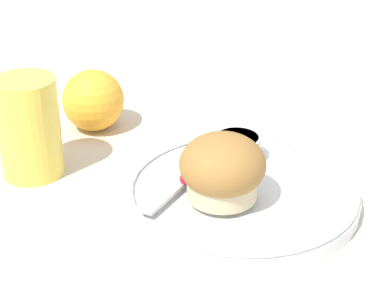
% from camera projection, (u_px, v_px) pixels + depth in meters
% --- Properties ---
extents(ground_plane, '(3.00, 3.00, 0.00)m').
position_uv_depth(ground_plane, '(224.00, 189.00, 0.68)').
color(ground_plane, beige).
extents(plate, '(0.24, 0.24, 0.02)m').
position_uv_depth(plate, '(242.00, 192.00, 0.66)').
color(plate, white).
rests_on(plate, ground_plane).
extents(muffin, '(0.08, 0.08, 0.06)m').
position_uv_depth(muffin, '(223.00, 169.00, 0.62)').
color(muffin, beige).
rests_on(muffin, plate).
extents(cream_ramekin, '(0.05, 0.05, 0.02)m').
position_uv_depth(cream_ramekin, '(237.00, 144.00, 0.70)').
color(cream_ramekin, silver).
rests_on(cream_ramekin, plate).
extents(berry_pair, '(0.03, 0.01, 0.01)m').
position_uv_depth(berry_pair, '(190.00, 176.00, 0.65)').
color(berry_pair, '#B7192D').
rests_on(berry_pair, plate).
extents(butter_knife, '(0.19, 0.04, 0.00)m').
position_uv_depth(butter_knife, '(194.00, 170.00, 0.67)').
color(butter_knife, '#B7B7BC').
rests_on(butter_knife, plate).
extents(orange_fruit, '(0.08, 0.08, 0.08)m').
position_uv_depth(orange_fruit, '(93.00, 100.00, 0.79)').
color(orange_fruit, '#F4A82D').
rests_on(orange_fruit, ground_plane).
extents(juice_glass, '(0.07, 0.07, 0.11)m').
position_uv_depth(juice_glass, '(29.00, 127.00, 0.69)').
color(juice_glass, '#EAD14C').
rests_on(juice_glass, ground_plane).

